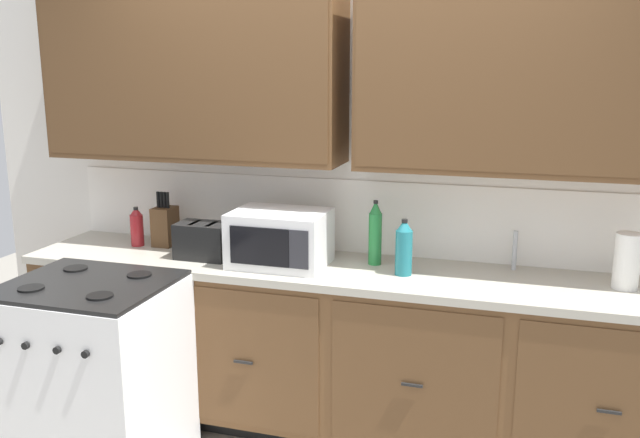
{
  "coord_description": "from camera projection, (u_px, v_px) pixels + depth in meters",
  "views": [
    {
      "loc": [
        0.86,
        -2.91,
        1.93
      ],
      "look_at": [
        -0.11,
        0.27,
        1.18
      ],
      "focal_mm": 38.23,
      "sensor_mm": 36.0,
      "label": 1
    }
  ],
  "objects": [
    {
      "name": "wall_unit",
      "position": [
        354.0,
        117.0,
        3.48
      ],
      "size": [
        4.58,
        0.4,
        2.49
      ],
      "color": "white",
      "rests_on": "ground_plane"
    },
    {
      "name": "counter_run",
      "position": [
        342.0,
        350.0,
        3.56
      ],
      "size": [
        3.41,
        0.64,
        0.93
      ],
      "color": "black",
      "rests_on": "ground_plane"
    },
    {
      "name": "stove_range",
      "position": [
        94.0,
        375.0,
        3.28
      ],
      "size": [
        0.76,
        0.68,
        0.95
      ],
      "color": "white",
      "rests_on": "ground_plane"
    },
    {
      "name": "microwave",
      "position": [
        280.0,
        238.0,
        3.47
      ],
      "size": [
        0.48,
        0.37,
        0.28
      ],
      "color": "white",
      "rests_on": "counter_run"
    },
    {
      "name": "toaster",
      "position": [
        204.0,
        241.0,
        3.6
      ],
      "size": [
        0.28,
        0.18,
        0.19
      ],
      "color": "black",
      "rests_on": "counter_run"
    },
    {
      "name": "knife_block",
      "position": [
        165.0,
        225.0,
        3.85
      ],
      "size": [
        0.11,
        0.14,
        0.31
      ],
      "color": "#52361E",
      "rests_on": "counter_run"
    },
    {
      "name": "sink_faucet",
      "position": [
        515.0,
        250.0,
        3.39
      ],
      "size": [
        0.02,
        0.02,
        0.2
      ],
      "primitive_type": "cylinder",
      "color": "#B2B5BA",
      "rests_on": "counter_run"
    },
    {
      "name": "paper_towel_roll",
      "position": [
        627.0,
        261.0,
        3.11
      ],
      "size": [
        0.12,
        0.12,
        0.26
      ],
      "primitive_type": "cylinder",
      "color": "white",
      "rests_on": "counter_run"
    },
    {
      "name": "bottle_green",
      "position": [
        375.0,
        233.0,
        3.47
      ],
      "size": [
        0.07,
        0.07,
        0.33
      ],
      "color": "#237A38",
      "rests_on": "counter_run"
    },
    {
      "name": "bottle_teal",
      "position": [
        404.0,
        248.0,
        3.31
      ],
      "size": [
        0.08,
        0.08,
        0.28
      ],
      "color": "#1E707A",
      "rests_on": "counter_run"
    },
    {
      "name": "bottle_red",
      "position": [
        137.0,
        227.0,
        3.85
      ],
      "size": [
        0.07,
        0.07,
        0.22
      ],
      "color": "maroon",
      "rests_on": "counter_run"
    }
  ]
}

